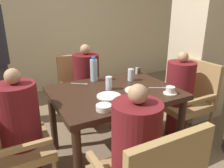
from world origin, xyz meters
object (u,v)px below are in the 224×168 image
Objects in this scene: plate_main_right at (109,96)px; teacup_with_saucer at (170,91)px; diner_in_right_chair at (179,94)px; glass_tall_mid at (109,83)px; diner_in_near_chair at (135,157)px; diner_in_left_chair at (21,130)px; chair_far_side at (83,88)px; chair_left_side at (3,142)px; plate_main_left at (136,90)px; bowl_small at (104,107)px; diner_in_far_chair at (87,85)px; chair_right_side at (187,96)px; water_bottle at (94,70)px; glass_tall_near at (131,75)px.

teacup_with_saucer is (0.53, -0.20, 0.02)m from plate_main_right.
glass_tall_mid is at bearing 177.22° from diner_in_right_chair.
diner_in_right_chair is 1.32m from diner_in_near_chair.
chair_far_side is at bearing 45.21° from diner_in_left_chair.
chair_left_side is 0.83× the size of diner_in_left_chair.
chair_far_side reaches higher than plate_main_left.
diner_in_right_chair reaches higher than bowl_small.
glass_tall_mid is (-0.04, -0.68, 0.25)m from diner_in_far_chair.
chair_right_side is at bearing 7.55° from plate_main_left.
plate_main_left and plate_main_right have the same top height.
plate_main_left is at bearing -5.30° from chair_left_side.
diner_in_left_chair reaches higher than chair_far_side.
chair_right_side reaches higher than teacup_with_saucer.
water_bottle is 0.40m from glass_tall_near.
bowl_small is (-0.04, 0.39, 0.21)m from diner_in_near_chair.
teacup_with_saucer is at bearing 1.33° from bowl_small.
glass_tall_mid is (-0.90, 0.04, 0.27)m from diner_in_right_chair.
plate_main_right is 0.83× the size of water_bottle.
diner_in_right_chair is (0.87, -0.87, 0.06)m from chair_far_side.
chair_right_side is (2.03, 0.00, 0.00)m from chair_left_side.
chair_far_side is at bearing 83.17° from plate_main_right.
plate_main_right is 1.68× the size of glass_tall_near.
chair_far_side is (0.87, 0.87, -0.07)m from diner_in_left_chair.
diner_in_left_chair is at bearing 0.00° from chair_left_side.
plate_main_left is (-0.83, -0.11, 0.27)m from chair_right_side.
chair_right_side is 4.07× the size of plate_main_left.
glass_tall_mid is at bearing 144.25° from plate_main_left.
teacup_with_saucer is at bearing -55.15° from water_bottle.
plate_main_left is (0.41, 0.62, 0.19)m from diner_in_near_chair.
plate_main_left is 0.30m from plate_main_right.
water_bottle reaches higher than plate_main_left.
chair_far_side is 7.16× the size of teacup_with_saucer.
glass_tall_near is (0.30, -0.55, 0.25)m from diner_in_far_chair.
diner_in_near_chair is at bearing -147.97° from teacup_with_saucer.
bowl_small is (0.74, -0.33, 0.28)m from chair_left_side.
diner_in_right_chair is (-0.15, 0.00, 0.06)m from chair_right_side.
bowl_small is (-0.27, -1.06, 0.21)m from diner_in_far_chair.
glass_tall_near is (1.17, 0.17, 0.25)m from diner_in_left_chair.
diner_in_far_chair reaches higher than diner_in_left_chair.
chair_far_side is 0.89m from glass_tall_mid.
plate_main_right is at bearing -117.39° from glass_tall_mid.
glass_tall_near reaches higher than plate_main_right.
bowl_small is 0.77m from glass_tall_near.
diner_in_right_chair is at bearing -2.78° from glass_tall_mid.
chair_left_side reaches higher than plate_main_right.
chair_left_side is at bearing -139.26° from chair_far_side.
glass_tall_near is at bearing 67.18° from plate_main_left.
plate_main_left is at bearing 1.17° from plate_main_right.
water_bottle is 0.32m from glass_tall_mid.
diner_in_far_chair is 1.21× the size of chair_right_side.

